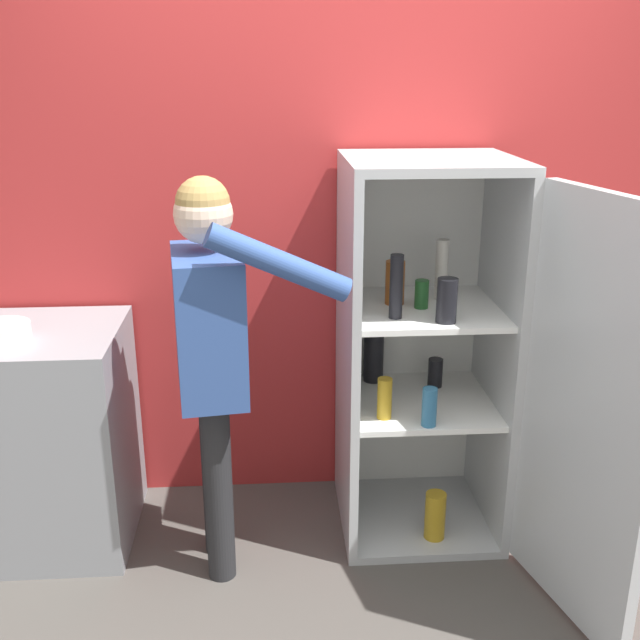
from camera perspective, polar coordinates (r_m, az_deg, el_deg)
ground_plane at (r=2.93m, az=3.65°, el=-21.70°), size 12.00×12.00×0.00m
wall_back at (r=3.26m, az=1.86°, el=7.72°), size 7.00×0.06×2.55m
refrigerator at (r=3.03m, az=9.86°, el=-3.08°), size 0.86×1.27×1.58m
person at (r=2.75m, az=-8.25°, el=-1.07°), size 0.65×0.55×1.55m
counter at (r=3.31m, az=-20.41°, el=-8.34°), size 0.69×0.63×0.92m
bowl at (r=3.04m, az=-23.14°, el=-0.94°), size 0.22×0.22×0.07m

